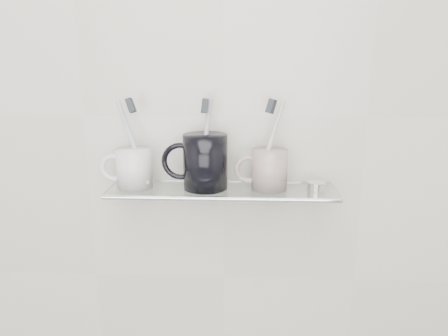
# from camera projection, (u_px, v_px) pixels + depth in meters

# --- Properties ---
(wall_back) EXTENTS (2.50, 0.00, 2.50)m
(wall_back) POSITION_uv_depth(u_px,v_px,m) (223.00, 117.00, 0.98)
(wall_back) COLOR beige
(wall_back) RESTS_ON ground
(shelf_glass) EXTENTS (0.50, 0.12, 0.01)m
(shelf_glass) POSITION_uv_depth(u_px,v_px,m) (222.00, 190.00, 0.96)
(shelf_glass) COLOR silver
(shelf_glass) RESTS_ON wall_back
(shelf_rail) EXTENTS (0.50, 0.01, 0.01)m
(shelf_rail) POSITION_uv_depth(u_px,v_px,m) (221.00, 199.00, 0.91)
(shelf_rail) COLOR silver
(shelf_rail) RESTS_ON shelf_glass
(bracket_left) EXTENTS (0.02, 0.03, 0.02)m
(bracket_left) POSITION_uv_depth(u_px,v_px,m) (133.00, 187.00, 1.02)
(bracket_left) COLOR silver
(bracket_left) RESTS_ON wall_back
(bracket_right) EXTENTS (0.02, 0.03, 0.02)m
(bracket_right) POSITION_uv_depth(u_px,v_px,m) (315.00, 190.00, 1.00)
(bracket_right) COLOR silver
(bracket_right) RESTS_ON wall_back
(mug_left) EXTENTS (0.09, 0.09, 0.09)m
(mug_left) POSITION_uv_depth(u_px,v_px,m) (134.00, 168.00, 0.96)
(mug_left) COLOR white
(mug_left) RESTS_ON shelf_glass
(mug_left_handle) EXTENTS (0.06, 0.01, 0.06)m
(mug_left_handle) POSITION_uv_depth(u_px,v_px,m) (114.00, 168.00, 0.96)
(mug_left_handle) COLOR white
(mug_left_handle) RESTS_ON mug_left
(toothbrush_left) EXTENTS (0.07, 0.05, 0.18)m
(toothbrush_left) POSITION_uv_depth(u_px,v_px,m) (133.00, 142.00, 0.95)
(toothbrush_left) COLOR #A1AEB9
(toothbrush_left) RESTS_ON mug_left
(bristles_left) EXTENTS (0.02, 0.03, 0.04)m
(bristles_left) POSITION_uv_depth(u_px,v_px,m) (131.00, 105.00, 0.92)
(bristles_left) COLOR #262A2E
(bristles_left) RESTS_ON toothbrush_left
(mug_center) EXTENTS (0.12, 0.12, 0.12)m
(mug_center) POSITION_uv_depth(u_px,v_px,m) (205.00, 162.00, 0.95)
(mug_center) COLOR black
(mug_center) RESTS_ON shelf_glass
(mug_center_handle) EXTENTS (0.08, 0.01, 0.08)m
(mug_center_handle) POSITION_uv_depth(u_px,v_px,m) (181.00, 161.00, 0.95)
(mug_center_handle) COLOR black
(mug_center_handle) RESTS_ON mug_center
(toothbrush_center) EXTENTS (0.03, 0.05, 0.19)m
(toothbrush_center) POSITION_uv_depth(u_px,v_px,m) (205.00, 143.00, 0.94)
(toothbrush_center) COLOR #A29FB5
(toothbrush_center) RESTS_ON mug_center
(bristles_center) EXTENTS (0.02, 0.03, 0.03)m
(bristles_center) POSITION_uv_depth(u_px,v_px,m) (205.00, 106.00, 0.92)
(bristles_center) COLOR #262A2E
(bristles_center) RESTS_ON toothbrush_center
(mug_right) EXTENTS (0.09, 0.09, 0.09)m
(mug_right) POSITION_uv_depth(u_px,v_px,m) (269.00, 169.00, 0.95)
(mug_right) COLOR silver
(mug_right) RESTS_ON shelf_glass
(mug_right_handle) EXTENTS (0.06, 0.01, 0.06)m
(mug_right_handle) POSITION_uv_depth(u_px,v_px,m) (249.00, 169.00, 0.95)
(mug_right_handle) COLOR silver
(mug_right_handle) RESTS_ON mug_right
(toothbrush_right) EXTENTS (0.07, 0.03, 0.19)m
(toothbrush_right) POSITION_uv_depth(u_px,v_px,m) (270.00, 144.00, 0.93)
(toothbrush_right) COLOR beige
(toothbrush_right) RESTS_ON mug_right
(bristles_right) EXTENTS (0.03, 0.03, 0.04)m
(bristles_right) POSITION_uv_depth(u_px,v_px,m) (271.00, 106.00, 0.91)
(bristles_right) COLOR #262A2E
(bristles_right) RESTS_ON toothbrush_right
(chrome_cap) EXTENTS (0.04, 0.04, 0.02)m
(chrome_cap) POSITION_uv_depth(u_px,v_px,m) (316.00, 186.00, 0.95)
(chrome_cap) COLOR silver
(chrome_cap) RESTS_ON shelf_glass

